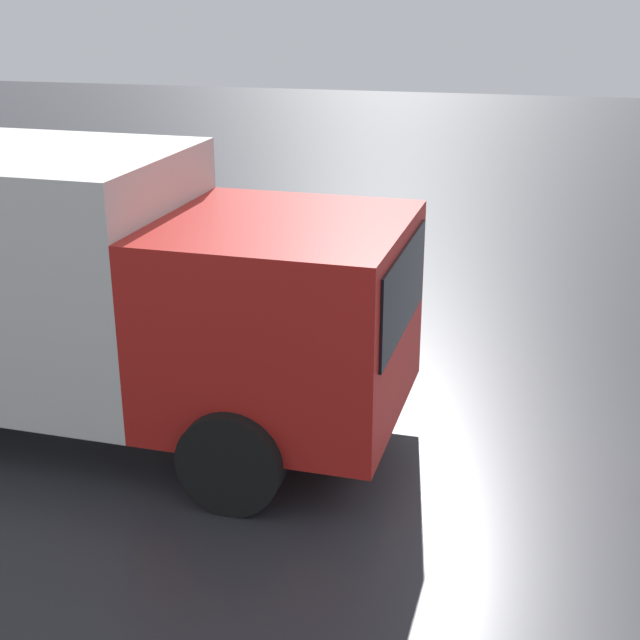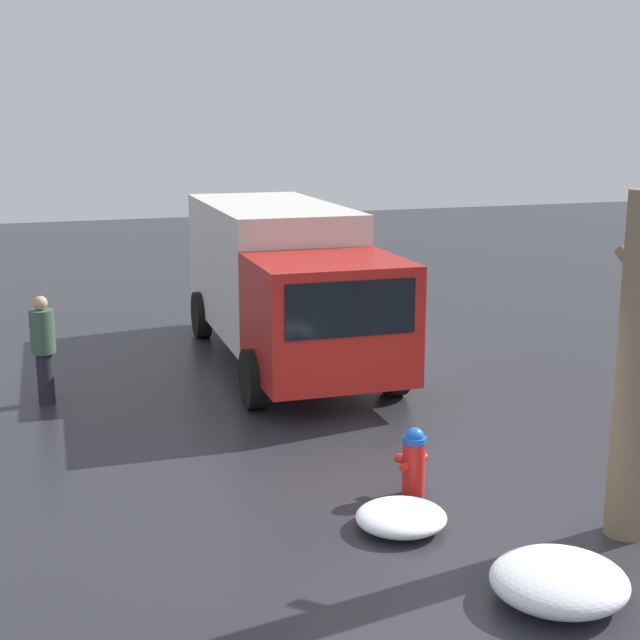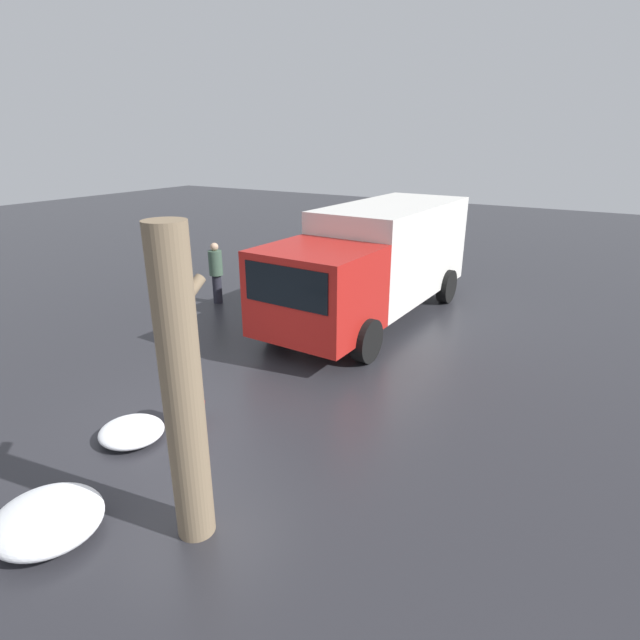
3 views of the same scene
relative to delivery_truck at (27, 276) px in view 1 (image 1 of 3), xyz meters
name	(u,v)px [view 1 (image 1 of 3)]	position (x,y,z in m)	size (l,w,h in m)	color
delivery_truck	(27,276)	(0.00, 0.00, 0.00)	(7.10, 2.70, 2.71)	red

